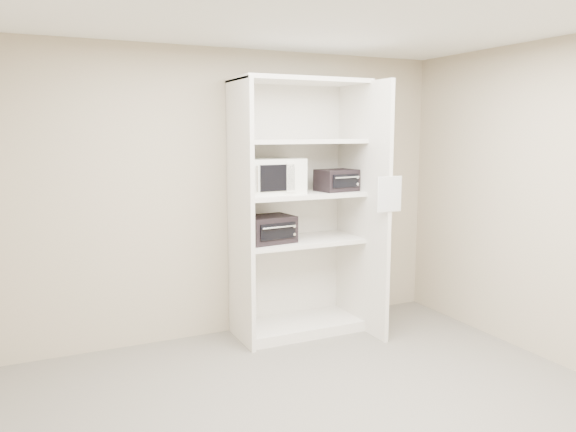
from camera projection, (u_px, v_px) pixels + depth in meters
name	position (u px, v px, depth m)	size (l,w,h in m)	color
floor	(328.00, 426.00, 3.73)	(4.50, 4.00, 0.01)	slate
ceiling	(333.00, 2.00, 3.32)	(4.50, 4.00, 0.01)	white
wall_back	(227.00, 194.00, 5.31)	(4.50, 0.02, 2.70)	tan
shelving_unit	(303.00, 217.00, 5.36)	(1.24, 0.92, 2.42)	white
microwave	(271.00, 176.00, 5.16)	(0.54, 0.41, 0.33)	white
toaster_oven_upper	(336.00, 180.00, 5.40)	(0.36, 0.27, 0.21)	black
toaster_oven_lower	(268.00, 229.00, 5.20)	(0.44, 0.34, 0.25)	black
paper_sign	(390.00, 194.00, 4.99)	(0.24, 0.01, 0.31)	white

